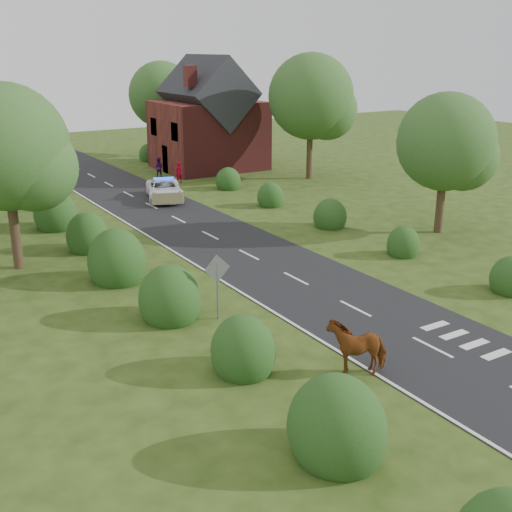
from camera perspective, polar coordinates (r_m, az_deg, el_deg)
ground at (r=25.37m, az=8.82°, el=-4.67°), size 120.00×120.00×0.00m
road at (r=37.35m, az=-6.25°, el=2.91°), size 6.00×70.00×0.02m
road_markings at (r=34.89m, az=-7.12°, el=1.81°), size 4.96×70.00×0.01m
hedgerow_left at (r=31.89m, az=-14.23°, el=1.18°), size 2.75×50.41×3.00m
hedgerow_right at (r=37.43m, az=5.44°, el=3.83°), size 2.10×45.78×2.10m
tree_left_a at (r=30.29m, az=-20.87°, el=8.60°), size 5.74×5.60×8.38m
tree_right_a at (r=35.90m, az=16.90°, el=9.36°), size 5.33×5.20×7.56m
tree_right_b at (r=49.54m, az=5.29°, el=13.64°), size 6.56×6.40×9.40m
tree_right_c at (r=60.85m, az=-8.07°, el=13.80°), size 6.15×6.00×8.58m
road_sign at (r=23.63m, az=-3.45°, el=-1.92°), size 1.06×0.08×2.53m
house at (r=54.05m, az=-4.28°, el=11.74°), size 8.00×7.40×9.17m
cow at (r=20.49m, az=8.94°, el=-8.17°), size 2.33×1.76×1.47m
police_van at (r=43.35m, az=-8.15°, el=5.86°), size 3.66×5.29×1.49m
pedestrian_red at (r=48.56m, az=-6.89°, el=7.39°), size 0.66×0.50×1.62m
pedestrian_purple at (r=51.01m, az=-8.65°, el=7.79°), size 0.95×0.94×1.55m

